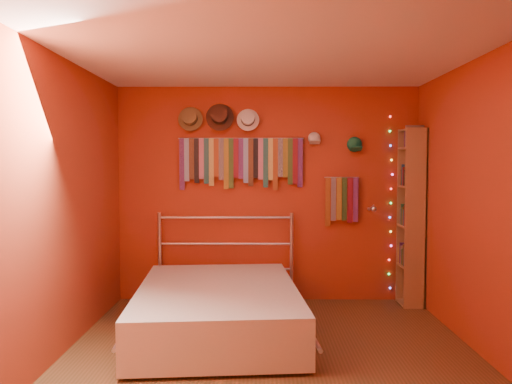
{
  "coord_description": "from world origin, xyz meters",
  "views": [
    {
      "loc": [
        -0.09,
        -4.09,
        1.59
      ],
      "look_at": [
        -0.13,
        0.9,
        1.32
      ],
      "focal_mm": 35.0,
      "sensor_mm": 36.0,
      "label": 1
    }
  ],
  "objects_px": {
    "tie_rack": "(241,160)",
    "bed": "(218,308)",
    "bookshelf": "(415,216)",
    "reading_lamp": "(373,209)"
  },
  "relations": [
    {
      "from": "tie_rack",
      "to": "bed",
      "type": "relative_size",
      "value": 0.66
    },
    {
      "from": "bookshelf",
      "to": "bed",
      "type": "bearing_deg",
      "value": -155.83
    },
    {
      "from": "bookshelf",
      "to": "bed",
      "type": "xyz_separation_m",
      "value": [
        -2.15,
        -0.96,
        -0.78
      ]
    },
    {
      "from": "reading_lamp",
      "to": "tie_rack",
      "type": "bearing_deg",
      "value": 173.86
    },
    {
      "from": "reading_lamp",
      "to": "bed",
      "type": "xyz_separation_m",
      "value": [
        -1.68,
        -0.96,
        -0.86
      ]
    },
    {
      "from": "reading_lamp",
      "to": "bed",
      "type": "bearing_deg",
      "value": -150.22
    },
    {
      "from": "bookshelf",
      "to": "bed",
      "type": "height_order",
      "value": "bookshelf"
    },
    {
      "from": "tie_rack",
      "to": "bookshelf",
      "type": "distance_m",
      "value": 2.07
    },
    {
      "from": "tie_rack",
      "to": "reading_lamp",
      "type": "relative_size",
      "value": 4.98
    },
    {
      "from": "reading_lamp",
      "to": "bookshelf",
      "type": "distance_m",
      "value": 0.48
    }
  ]
}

